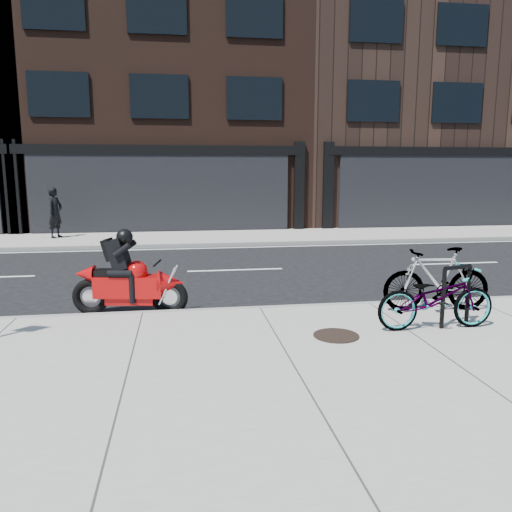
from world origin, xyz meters
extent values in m
plane|color=black|center=(0.00, 0.00, 0.00)|extent=(120.00, 120.00, 0.00)
cube|color=gray|center=(0.00, -5.00, 0.07)|extent=(60.00, 6.00, 0.13)
cube|color=gray|center=(0.00, 7.75, 0.07)|extent=(60.00, 3.50, 0.13)
cube|color=black|center=(-2.00, 14.50, 7.25)|extent=(12.00, 10.00, 14.50)
cube|color=black|center=(10.00, 14.50, 6.25)|extent=(12.00, 10.00, 12.50)
cylinder|color=black|center=(2.53, -3.52, 0.59)|extent=(0.06, 0.06, 0.92)
cylinder|color=black|center=(3.02, -3.38, 0.59)|extent=(0.06, 0.06, 0.92)
cylinder|color=black|center=(2.78, -3.45, 1.05)|extent=(0.50, 0.20, 0.06)
imported|color=gray|center=(2.42, -3.51, 0.61)|extent=(1.83, 0.64, 0.96)
imported|color=gray|center=(2.92, -2.60, 0.68)|extent=(1.86, 0.69, 1.09)
torus|color=black|center=(-1.55, -1.71, 0.31)|extent=(0.66, 0.24, 0.64)
torus|color=black|center=(-2.92, -1.49, 0.31)|extent=(0.66, 0.24, 0.64)
cube|color=#A30708|center=(-2.24, -1.60, 0.51)|extent=(1.21, 0.55, 0.37)
cone|color=#A30708|center=(-1.51, -1.72, 0.56)|extent=(0.50, 0.49, 0.43)
sphere|color=#A30708|center=(-2.10, -1.62, 0.76)|extent=(0.39, 0.39, 0.39)
cube|color=black|center=(-2.53, -1.55, 0.74)|extent=(0.57, 0.35, 0.12)
cylinder|color=silver|center=(-2.75, -1.34, 0.29)|extent=(0.54, 0.17, 0.09)
cube|color=black|center=(-2.40, -1.58, 1.07)|extent=(0.43, 0.41, 0.57)
cube|color=black|center=(-2.55, -1.55, 1.15)|extent=(0.27, 0.32, 0.39)
sphere|color=black|center=(-2.28, -1.59, 1.36)|extent=(0.28, 0.28, 0.28)
imported|color=black|center=(-5.68, 8.08, 1.02)|extent=(0.65, 0.77, 1.78)
cylinder|color=black|center=(0.85, -3.63, 0.14)|extent=(0.86, 0.86, 0.02)
camera|label=1|loc=(-1.33, -10.26, 2.49)|focal=35.00mm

